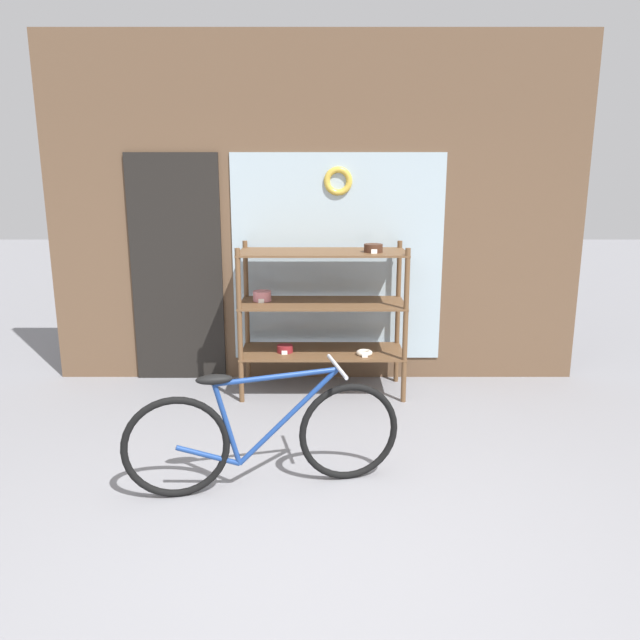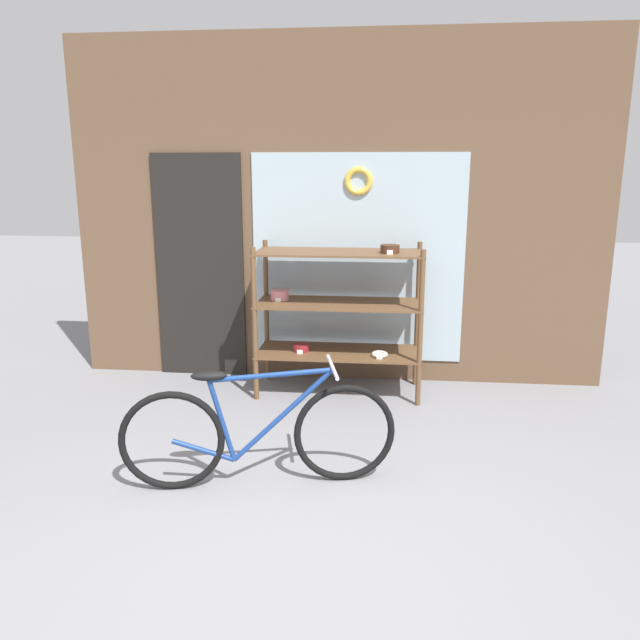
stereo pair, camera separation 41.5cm
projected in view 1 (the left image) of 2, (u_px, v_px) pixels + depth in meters
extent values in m
plane|color=gray|center=(314.00, 564.00, 3.17)|extent=(30.00, 30.00, 0.00)
cube|color=brown|center=(317.00, 213.00, 5.69)|extent=(4.91, 0.08, 3.13)
cube|color=#A3B7C1|center=(339.00, 259.00, 5.74)|extent=(1.94, 0.02, 1.90)
cube|color=black|center=(178.00, 270.00, 5.76)|extent=(0.84, 0.03, 2.10)
torus|color=gold|center=(339.00, 181.00, 5.56)|extent=(0.26, 0.06, 0.26)
cylinder|color=brown|center=(241.00, 327.00, 5.23)|extent=(0.04, 0.04, 1.33)
cylinder|color=brown|center=(407.00, 327.00, 5.23)|extent=(0.04, 0.04, 1.33)
cylinder|color=brown|center=(248.00, 313.00, 5.75)|extent=(0.04, 0.04, 1.33)
cylinder|color=brown|center=(399.00, 313.00, 5.74)|extent=(0.04, 0.04, 1.33)
cube|color=brown|center=(324.00, 352.00, 5.56)|extent=(1.44, 0.58, 0.02)
cube|color=brown|center=(324.00, 303.00, 5.45)|extent=(1.44, 0.58, 0.02)
cube|color=brown|center=(324.00, 252.00, 5.35)|extent=(1.44, 0.58, 0.02)
cylinder|color=#422619|center=(375.00, 248.00, 5.27)|extent=(0.16, 0.16, 0.07)
cube|color=white|center=(375.00, 251.00, 5.19)|extent=(0.05, 0.00, 0.04)
cylinder|color=pink|center=(263.00, 296.00, 5.50)|extent=(0.16, 0.16, 0.09)
cube|color=white|center=(263.00, 301.00, 5.42)|extent=(0.05, 0.00, 0.04)
torus|color=beige|center=(366.00, 353.00, 5.42)|extent=(0.14, 0.14, 0.04)
cube|color=white|center=(366.00, 356.00, 5.35)|extent=(0.05, 0.00, 0.04)
cylinder|color=maroon|center=(286.00, 349.00, 5.51)|extent=(0.14, 0.14, 0.06)
cube|color=white|center=(286.00, 353.00, 5.43)|extent=(0.05, 0.00, 0.04)
torus|color=black|center=(177.00, 447.00, 3.75)|extent=(0.64, 0.18, 0.65)
torus|color=black|center=(350.00, 432.00, 3.97)|extent=(0.64, 0.18, 0.65)
cylinder|color=navy|center=(290.00, 416.00, 3.86)|extent=(0.63, 0.17, 0.59)
cylinder|color=navy|center=(278.00, 377.00, 3.78)|extent=(0.75, 0.19, 0.07)
cylinder|color=navy|center=(228.00, 425.00, 3.79)|extent=(0.17, 0.07, 0.54)
cylinder|color=navy|center=(210.00, 456.00, 3.81)|extent=(0.39, 0.11, 0.18)
ellipsoid|color=black|center=(215.00, 379.00, 3.70)|extent=(0.23, 0.13, 0.06)
cylinder|color=#B2B2B7|center=(338.00, 366.00, 3.85)|extent=(0.12, 0.45, 0.02)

